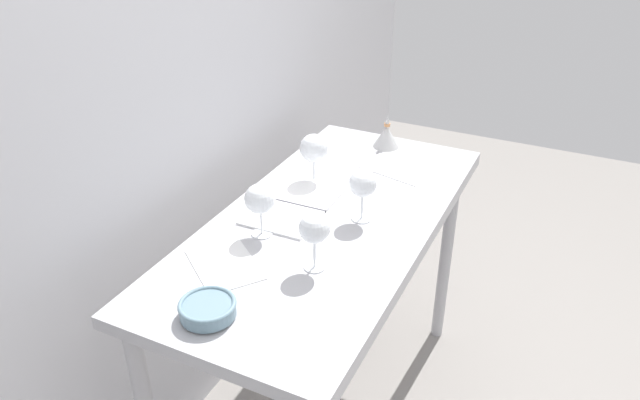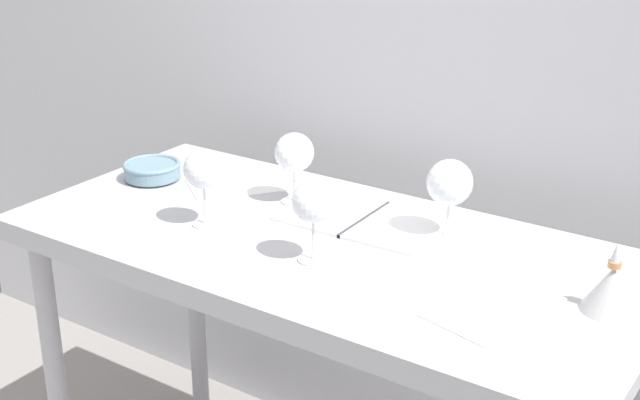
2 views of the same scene
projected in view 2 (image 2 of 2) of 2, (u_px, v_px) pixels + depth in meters
back_wall at (441, 18)px, 2.11m from camera, size 3.80×0.04×2.60m
steel_counter at (327, 283)px, 1.92m from camera, size 1.40×0.65×0.90m
wine_glass_far_right at (450, 184)px, 1.84m from camera, size 0.10×0.10×0.18m
wine_glass_far_left at (294, 154)px, 2.03m from camera, size 0.09×0.09×0.17m
wine_glass_near_left at (203, 171)px, 1.90m from camera, size 0.09×0.09×0.17m
wine_glass_near_center at (313, 204)px, 1.74m from camera, size 0.09×0.09×0.17m
open_notebook at (365, 220)px, 1.97m from camera, size 0.37×0.23×0.01m
tasting_sheet_upper at (494, 307)px, 1.60m from camera, size 0.20×0.28×0.00m
tasting_sheet_lower at (238, 184)px, 2.18m from camera, size 0.27×0.29×0.00m
tasting_bowl at (152, 170)px, 2.21m from camera, size 0.15×0.15×0.05m
decanter_funnel at (611, 288)px, 1.57m from camera, size 0.11×0.11×0.13m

